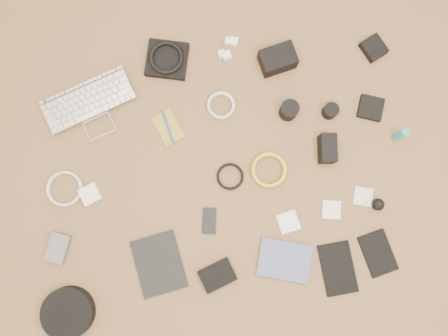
{
  "coord_description": "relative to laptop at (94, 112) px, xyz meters",
  "views": [
    {
      "loc": [
        -0.01,
        -0.17,
        1.67
      ],
      "look_at": [
        0.02,
        0.02,
        0.02
      ],
      "focal_mm": 35.0,
      "sensor_mm": 36.0,
      "label": 1
    }
  ],
  "objects": [
    {
      "name": "room_shell",
      "position": [
        0.46,
        -0.3,
        1.24
      ],
      "size": [
        4.04,
        4.04,
        2.58
      ],
      "color": "brown",
      "rests_on": "ground"
    },
    {
      "name": "laptop",
      "position": [
        0.0,
        0.0,
        0.0
      ],
      "size": [
        0.41,
        0.34,
        0.03
      ],
      "primitive_type": "imported",
      "rotation": [
        0.0,
        0.0,
        0.3
      ],
      "color": "silver",
      "rests_on": "ground"
    },
    {
      "name": "headphone_pouch",
      "position": [
        0.31,
        0.17,
        0.0
      ],
      "size": [
        0.19,
        0.18,
        0.03
      ],
      "primitive_type": "cube",
      "rotation": [
        0.0,
        0.0,
        -0.26
      ],
      "color": "black",
      "rests_on": "ground"
    },
    {
      "name": "headphones",
      "position": [
        0.31,
        0.17,
        0.02
      ],
      "size": [
        0.16,
        0.16,
        0.02
      ],
      "primitive_type": "torus",
      "rotation": [
        0.0,
        0.0,
        0.23
      ],
      "color": "black",
      "rests_on": "headphone_pouch"
    },
    {
      "name": "charger_a",
      "position": [
        0.56,
        0.21,
        -0.0
      ],
      "size": [
        0.03,
        0.03,
        0.03
      ],
      "primitive_type": "cube",
      "rotation": [
        0.0,
        0.0,
        -0.39
      ],
      "color": "white",
      "rests_on": "ground"
    },
    {
      "name": "charger_b",
      "position": [
        0.54,
        0.16,
        0.0
      ],
      "size": [
        0.04,
        0.04,
        0.03
      ],
      "primitive_type": "cube",
      "rotation": [
        0.0,
        0.0,
        0.16
      ],
      "color": "white",
      "rests_on": "ground"
    },
    {
      "name": "charger_c",
      "position": [
        0.58,
        0.21,
        0.0
      ],
      "size": [
        0.04,
        0.04,
        0.03
      ],
      "primitive_type": "cube",
      "rotation": [
        0.0,
        0.0,
        -0.33
      ],
      "color": "white",
      "rests_on": "ground"
    },
    {
      "name": "charger_d",
      "position": [
        0.52,
        0.16,
        -0.0
      ],
      "size": [
        0.03,
        0.03,
        0.03
      ],
      "primitive_type": "cube",
      "rotation": [
        0.0,
        0.0,
        0.25
      ],
      "color": "white",
      "rests_on": "ground"
    },
    {
      "name": "dslr_camera",
      "position": [
        0.73,
        0.11,
        0.02
      ],
      "size": [
        0.15,
        0.12,
        0.08
      ],
      "primitive_type": "cube",
      "rotation": [
        0.0,
        0.0,
        0.2
      ],
      "color": "black",
      "rests_on": "ground"
    },
    {
      "name": "lens_pouch",
      "position": [
        1.12,
        0.11,
        0.0
      ],
      "size": [
        0.11,
        0.11,
        0.03
      ],
      "primitive_type": "cube",
      "rotation": [
        0.0,
        0.0,
        0.43
      ],
      "color": "black",
      "rests_on": "ground"
    },
    {
      "name": "notebook_olive",
      "position": [
        0.28,
        -0.1,
        -0.01
      ],
      "size": [
        0.13,
        0.15,
        0.01
      ],
      "primitive_type": "cube",
      "rotation": [
        0.0,
        0.0,
        0.37
      ],
      "color": "olive",
      "rests_on": "ground"
    },
    {
      "name": "pen_blue",
      "position": [
        0.28,
        -0.1,
        -0.0
      ],
      "size": [
        0.04,
        0.14,
        0.01
      ],
      "primitive_type": "cylinder",
      "rotation": [
        1.57,
        0.0,
        0.21
      ],
      "color": "#143CA8",
      "rests_on": "notebook_olive"
    },
    {
      "name": "cable_white_a",
      "position": [
        0.49,
        -0.04,
        -0.01
      ],
      "size": [
        0.13,
        0.13,
        0.01
      ],
      "primitive_type": "torus",
      "rotation": [
        0.0,
        0.0,
        0.17
      ],
      "color": "silver",
      "rests_on": "ground"
    },
    {
      "name": "lens_a",
      "position": [
        0.75,
        -0.1,
        0.02
      ],
      "size": [
        0.09,
        0.09,
        0.08
      ],
      "primitive_type": "cylinder",
      "rotation": [
        0.0,
        0.0,
        0.27
      ],
      "color": "black",
      "rests_on": "ground"
    },
    {
      "name": "lens_b",
      "position": [
        0.91,
        -0.12,
        0.01
      ],
      "size": [
        0.06,
        0.06,
        0.05
      ],
      "primitive_type": "cylinder",
      "rotation": [
        0.0,
        0.0,
        0.06
      ],
      "color": "black",
      "rests_on": "ground"
    },
    {
      "name": "card_reader",
      "position": [
        1.07,
        -0.13,
        -0.0
      ],
      "size": [
        0.12,
        0.12,
        0.02
      ],
      "primitive_type": "cube",
      "rotation": [
        0.0,
        0.0,
        -0.37
      ],
      "color": "black",
      "rests_on": "ground"
    },
    {
      "name": "power_brick",
      "position": [
        -0.04,
        -0.32,
        0.0
      ],
      "size": [
        0.09,
        0.09,
        0.03
      ],
      "primitive_type": "cube",
      "rotation": [
        0.0,
        0.0,
        0.36
      ],
      "color": "white",
      "rests_on": "ground"
    },
    {
      "name": "cable_white_b",
      "position": [
        -0.14,
        -0.28,
        -0.01
      ],
      "size": [
        0.16,
        0.16,
        0.01
      ],
      "primitive_type": "torus",
      "rotation": [
        0.0,
        0.0,
        -0.18
      ],
      "color": "silver",
      "rests_on": "ground"
    },
    {
      "name": "cable_black",
      "position": [
        0.49,
        -0.32,
        -0.01
      ],
      "size": [
        0.12,
        0.12,
        0.01
      ],
      "primitive_type": "torus",
      "rotation": [
        0.0,
        0.0,
        0.23
      ],
      "color": "black",
      "rests_on": "ground"
    },
    {
      "name": "cable_yellow",
      "position": [
        0.64,
        -0.31,
        -0.01
      ],
      "size": [
        0.18,
        0.18,
        0.02
      ],
      "primitive_type": "torus",
      "rotation": [
        0.0,
        0.0,
        0.38
      ],
      "color": "gold",
      "rests_on": "ground"
    },
    {
      "name": "flash",
      "position": [
        0.87,
        -0.27,
        0.03
      ],
      "size": [
        0.07,
        0.11,
        0.08
      ],
      "primitive_type": "cube",
      "rotation": [
        0.0,
        0.0,
        -0.12
      ],
      "color": "black",
      "rests_on": "ground"
    },
    {
      "name": "lens_cleaner",
      "position": [
        1.14,
        -0.25,
        0.04
      ],
      "size": [
        0.04,
        0.04,
        0.1
      ],
      "primitive_type": "cylinder",
      "rotation": [
        0.0,
        0.0,
        -0.23
      ],
      "color": "teal",
      "rests_on": "ground"
    },
    {
      "name": "battery_charger",
      "position": [
        -0.18,
        -0.5,
        0.0
      ],
      "size": [
        0.11,
        0.13,
        0.03
      ],
      "primitive_type": "cube",
      "rotation": [
        0.0,
        0.0,
        -0.38
      ],
      "color": "#57575C",
      "rests_on": "ground"
    },
    {
      "name": "tablet",
      "position": [
        0.18,
        -0.61,
        -0.01
      ],
      "size": [
        0.2,
        0.24,
        0.01
      ],
      "primitive_type": "cube",
      "rotation": [
        0.0,
        0.0,
        0.15
      ],
      "color": "black",
      "rests_on": "ground"
    },
    {
      "name": "phone",
      "position": [
        0.39,
        -0.47,
        -0.01
      ],
      "size": [
        0.07,
        0.11,
        0.01
      ],
      "primitive_type": "cube",
      "rotation": [
        0.0,
        0.0,
        -0.18
      ],
      "color": "black",
      "rests_on": "ground"
    },
    {
      "name": "filter_case_left",
      "position": [
        0.68,
        -0.52,
        -0.01
      ],
      "size": [
        0.09,
        0.09,
        0.01
      ],
      "primitive_type": "cube",
      "rotation": [
        0.0,
        0.0,
        0.18
      ],
      "color": "silver",
      "rests_on": "ground"
    },
    {
      "name": "filter_case_mid",
      "position": [
        0.85,
        -0.5,
        -0.01
      ],
      "size": [
        0.08,
        0.08,
        0.01
      ],
      "primitive_type": "cube",
      "rotation": [
        0.0,
        0.0,
        -0.2
      ],
      "color": "silver",
      "rests_on": "ground"
    },
    {
      "name": "filter_case_right",
      "position": [
        0.98,
        -0.46,
        -0.01
      ],
      "size": [
        0.09,
        0.09,
        0.01
      ],
      "primitive_type": "cube",
      "rotation": [
        0.0,
        0.0,
        -0.31
      ],
      "color": "silver",
      "rests_on": "ground"
    },
    {
      "name": "air_blower",
      "position": [
        1.03,
        -0.5,
        0.01
      ],
      "size": [
        0.05,
        0.05,
        0.05
      ],
      "primitive_type": "sphere",
      "rotation": [
        0.0,
        0.0,
        0.06
      ],
      "color": "black",
      "rests_on": "ground"
    },
    {
      "name": "headphone_case",
      "position": [
        -0.16,
        -0.73,
        0.01
      ],
      "size": [
        0.25,
        0.25,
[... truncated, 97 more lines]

